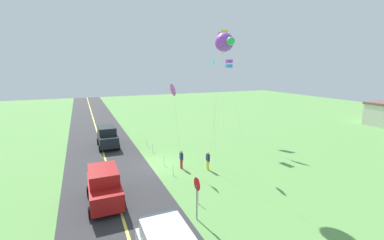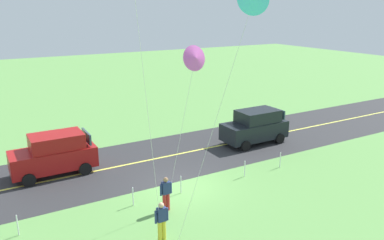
# 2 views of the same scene
# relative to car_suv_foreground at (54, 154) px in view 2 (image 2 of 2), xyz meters

# --- Properties ---
(ground_plane) EXTENTS (120.00, 120.00, 0.10)m
(ground_plane) POSITION_rel_car_suv_foreground_xyz_m (-5.10, 4.76, -1.20)
(ground_plane) COLOR #60994C
(asphalt_road) EXTENTS (120.00, 7.00, 0.00)m
(asphalt_road) POSITION_rel_car_suv_foreground_xyz_m (-5.10, 0.76, -1.15)
(asphalt_road) COLOR #2D2D30
(asphalt_road) RESTS_ON ground
(road_centre_stripe) EXTENTS (120.00, 0.16, 0.00)m
(road_centre_stripe) POSITION_rel_car_suv_foreground_xyz_m (-5.10, 0.76, -1.15)
(road_centre_stripe) COLOR #E5E04C
(road_centre_stripe) RESTS_ON asphalt_road
(car_suv_foreground) EXTENTS (4.40, 2.12, 2.24)m
(car_suv_foreground) POSITION_rel_car_suv_foreground_xyz_m (0.00, 0.00, 0.00)
(car_suv_foreground) COLOR maroon
(car_suv_foreground) RESTS_ON ground
(car_parked_west_near) EXTENTS (4.40, 2.12, 2.24)m
(car_parked_west_near) POSITION_rel_car_suv_foreground_xyz_m (-12.61, 1.44, 0.00)
(car_parked_west_near) COLOR black
(car_parked_west_near) RESTS_ON ground
(person_adult_near) EXTENTS (0.58, 0.22, 1.60)m
(person_adult_near) POSITION_rel_car_suv_foreground_xyz_m (-3.44, 6.61, -0.29)
(person_adult_near) COLOR red
(person_adult_near) RESTS_ON ground
(person_adult_companion) EXTENTS (0.58, 0.22, 1.60)m
(person_adult_companion) POSITION_rel_car_suv_foreground_xyz_m (-2.28, 8.58, -0.29)
(person_adult_companion) COLOR yellow
(person_adult_companion) RESTS_ON ground
(kite_red_low) EXTENTS (2.09, 0.44, 7.24)m
(kite_red_low) POSITION_rel_car_suv_foreground_xyz_m (-4.96, 6.53, 5.52)
(kite_red_low) COLOR silver
(kite_red_low) RESTS_ON ground
(fence_post_0) EXTENTS (0.05, 0.05, 0.90)m
(fence_post_0) POSITION_rel_car_suv_foreground_xyz_m (-11.20, 5.46, -0.70)
(fence_post_0) COLOR silver
(fence_post_0) RESTS_ON ground
(fence_post_1) EXTENTS (0.05, 0.05, 0.90)m
(fence_post_1) POSITION_rel_car_suv_foreground_xyz_m (-8.69, 5.46, -0.70)
(fence_post_1) COLOR silver
(fence_post_1) RESTS_ON ground
(fence_post_2) EXTENTS (0.05, 0.05, 0.90)m
(fence_post_2) POSITION_rel_car_suv_foreground_xyz_m (-4.81, 5.46, -0.70)
(fence_post_2) COLOR silver
(fence_post_2) RESTS_ON ground
(fence_post_3) EXTENTS (0.05, 0.05, 0.90)m
(fence_post_3) POSITION_rel_car_suv_foreground_xyz_m (-2.32, 5.46, -0.70)
(fence_post_3) COLOR silver
(fence_post_3) RESTS_ON ground
(fence_post_4) EXTENTS (0.05, 0.05, 0.90)m
(fence_post_4) POSITION_rel_car_suv_foreground_xyz_m (2.54, 5.46, -0.70)
(fence_post_4) COLOR silver
(fence_post_4) RESTS_ON ground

